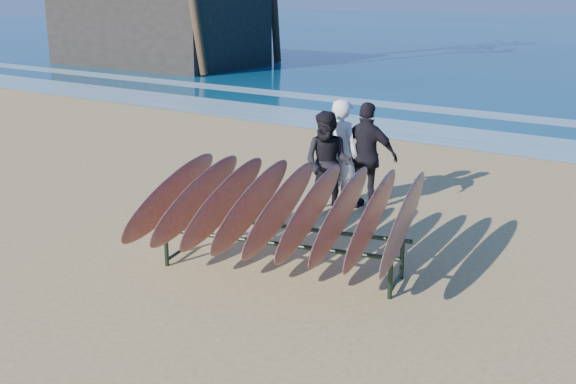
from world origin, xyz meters
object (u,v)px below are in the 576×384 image
(person_dark_b, at_px, (367,156))
(building, at_px, (157,19))
(surfboard_rack, at_px, (281,208))
(person_white, at_px, (342,153))
(person_dark_a, at_px, (328,163))

(person_dark_b, height_order, building, building)
(surfboard_rack, bearing_deg, person_dark_b, 84.54)
(person_white, bearing_deg, person_dark_b, -147.77)
(person_white, relative_size, person_dark_b, 1.02)
(person_dark_a, relative_size, building, 0.17)
(surfboard_rack, relative_size, person_dark_b, 2.13)
(person_white, height_order, person_dark_a, person_white)
(person_white, height_order, building, building)
(person_dark_b, distance_m, building, 24.53)
(surfboard_rack, bearing_deg, building, 123.63)
(person_dark_b, bearing_deg, person_white, 10.42)
(person_white, distance_m, person_dark_b, 0.41)
(surfboard_rack, distance_m, person_white, 3.07)
(surfboard_rack, distance_m, person_dark_b, 3.11)
(person_white, relative_size, person_dark_a, 1.08)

